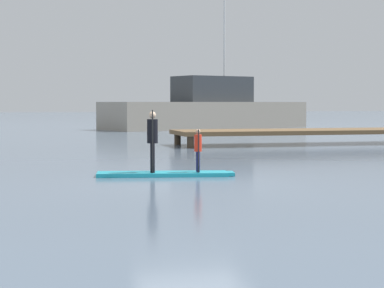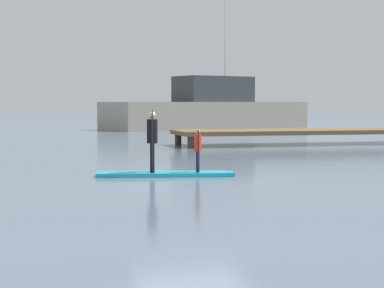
# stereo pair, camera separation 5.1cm
# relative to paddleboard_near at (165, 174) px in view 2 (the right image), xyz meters

# --- Properties ---
(ground_plane) EXTENTS (240.00, 240.00, 0.00)m
(ground_plane) POSITION_rel_paddleboard_near_xyz_m (0.26, -1.61, -0.05)
(ground_plane) COLOR slate
(paddleboard_near) EXTENTS (3.48, 1.32, 0.10)m
(paddleboard_near) POSITION_rel_paddleboard_near_xyz_m (0.00, 0.00, 0.00)
(paddleboard_near) COLOR #1E9EB2
(paddleboard_near) RESTS_ON ground
(paddler_adult) EXTENTS (0.31, 0.48, 1.55)m
(paddler_adult) POSITION_rel_paddleboard_near_xyz_m (-0.31, 0.05, 0.92)
(paddler_adult) COLOR black
(paddler_adult) RESTS_ON paddleboard_near
(paddler_child_solo) EXTENTS (0.22, 0.38, 1.08)m
(paddler_child_solo) POSITION_rel_paddleboard_near_xyz_m (0.81, -0.16, 0.65)
(paddler_child_solo) COLOR #19194C
(paddler_child_solo) RESTS_ON paddleboard_near
(fishing_boat_white_large) EXTENTS (15.54, 9.08, 9.05)m
(fishing_boat_white_large) POSITION_rel_paddleboard_near_xyz_m (9.60, 30.89, 1.21)
(fishing_boat_white_large) COLOR #9E9384
(fishing_boat_white_large) RESTS_ON ground
(floating_dock) EXTENTS (13.84, 2.91, 0.66)m
(floating_dock) POSITION_rel_paddleboard_near_xyz_m (9.86, 11.50, 0.51)
(floating_dock) COLOR brown
(floating_dock) RESTS_ON ground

